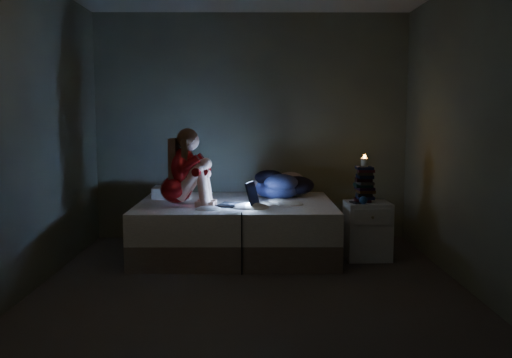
{
  "coord_description": "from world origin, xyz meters",
  "views": [
    {
      "loc": [
        0.01,
        -4.66,
        1.45
      ],
      "look_at": [
        0.05,
        1.0,
        0.8
      ],
      "focal_mm": 39.61,
      "sensor_mm": 36.0,
      "label": 1
    }
  ],
  "objects_px": {
    "woman": "(176,167)",
    "phone": "(355,203)",
    "laptop": "(237,193)",
    "nightstand": "(367,230)",
    "bed": "(236,228)",
    "candle": "(364,163)"
  },
  "relations": [
    {
      "from": "laptop",
      "to": "nightstand",
      "type": "xyz_separation_m",
      "value": [
        1.31,
        0.09,
        -0.39
      ]
    },
    {
      "from": "woman",
      "to": "laptop",
      "type": "relative_size",
      "value": 2.09
    },
    {
      "from": "bed",
      "to": "nightstand",
      "type": "height_order",
      "value": "nightstand"
    },
    {
      "from": "laptop",
      "to": "phone",
      "type": "xyz_separation_m",
      "value": [
        1.17,
        0.03,
        -0.1
      ]
    },
    {
      "from": "nightstand",
      "to": "candle",
      "type": "distance_m",
      "value": 0.68
    },
    {
      "from": "woman",
      "to": "nightstand",
      "type": "relative_size",
      "value": 1.34
    },
    {
      "from": "woman",
      "to": "nightstand",
      "type": "bearing_deg",
      "value": 6.11
    },
    {
      "from": "bed",
      "to": "phone",
      "type": "relative_size",
      "value": 14.26
    },
    {
      "from": "bed",
      "to": "woman",
      "type": "bearing_deg",
      "value": -158.64
    },
    {
      "from": "bed",
      "to": "candle",
      "type": "distance_m",
      "value": 1.47
    },
    {
      "from": "laptop",
      "to": "bed",
      "type": "bearing_deg",
      "value": 111.6
    },
    {
      "from": "woman",
      "to": "candle",
      "type": "bearing_deg",
      "value": 7.45
    },
    {
      "from": "woman",
      "to": "phone",
      "type": "distance_m",
      "value": 1.8
    },
    {
      "from": "bed",
      "to": "phone",
      "type": "xyz_separation_m",
      "value": [
        1.19,
        -0.26,
        0.31
      ]
    },
    {
      "from": "laptop",
      "to": "nightstand",
      "type": "relative_size",
      "value": 0.64
    },
    {
      "from": "bed",
      "to": "nightstand",
      "type": "xyz_separation_m",
      "value": [
        1.33,
        -0.19,
        0.01
      ]
    },
    {
      "from": "woman",
      "to": "candle",
      "type": "relative_size",
      "value": 9.66
    },
    {
      "from": "laptop",
      "to": "woman",
      "type": "bearing_deg",
      "value": -167.87
    },
    {
      "from": "candle",
      "to": "phone",
      "type": "bearing_deg",
      "value": -134.83
    },
    {
      "from": "woman",
      "to": "laptop",
      "type": "xyz_separation_m",
      "value": [
        0.6,
        -0.06,
        -0.26
      ]
    },
    {
      "from": "phone",
      "to": "nightstand",
      "type": "bearing_deg",
      "value": 10.77
    },
    {
      "from": "nightstand",
      "to": "laptop",
      "type": "bearing_deg",
      "value": -177.95
    }
  ]
}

